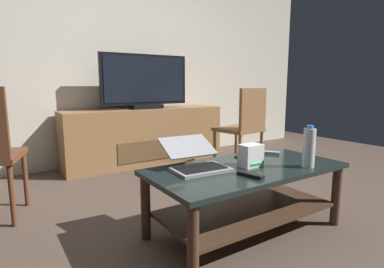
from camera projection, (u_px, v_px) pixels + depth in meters
name	position (u px, v px, depth m)	size (l,w,h in m)	color
ground_plane	(217.00, 230.00, 2.04)	(7.68, 7.68, 0.00)	#4C3D33
back_wall	(104.00, 46.00, 3.64)	(6.40, 0.12, 2.80)	beige
coffee_table	(246.00, 187.00, 1.98)	(1.26, 0.63, 0.44)	black
media_cabinet	(146.00, 136.00, 3.74)	(1.95, 0.44, 0.67)	olive
television	(145.00, 83.00, 3.62)	(1.08, 0.20, 0.63)	black
dining_chair	(244.00, 124.00, 3.44)	(0.50, 0.50, 0.92)	brown
laptop	(195.00, 160.00, 1.91)	(0.36, 0.41, 0.18)	gray
router_box	(251.00, 155.00, 1.95)	(0.14, 0.10, 0.14)	white
water_bottle_near	(309.00, 148.00, 1.93)	(0.07, 0.07, 0.27)	silver
cell_phone	(245.00, 157.00, 2.19)	(0.07, 0.14, 0.01)	black
tv_remote	(269.00, 153.00, 2.31)	(0.04, 0.16, 0.02)	#99999E
soundbar_remote	(250.00, 175.00, 1.74)	(0.04, 0.16, 0.02)	black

